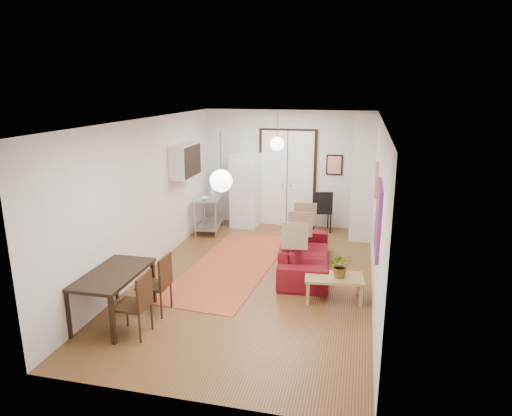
% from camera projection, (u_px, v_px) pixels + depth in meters
% --- Properties ---
extents(floor, '(7.00, 7.00, 0.00)m').
position_uv_depth(floor, '(256.00, 278.00, 8.49)').
color(floor, brown).
rests_on(floor, ground).
extents(ceiling, '(4.20, 7.00, 0.02)m').
position_uv_depth(ceiling, '(256.00, 120.00, 7.74)').
color(ceiling, white).
rests_on(ceiling, wall_back).
extents(wall_back, '(4.20, 0.02, 2.90)m').
position_uv_depth(wall_back, '(288.00, 169.00, 11.41)').
color(wall_back, silver).
rests_on(wall_back, floor).
extents(wall_front, '(4.20, 0.02, 2.90)m').
position_uv_depth(wall_front, '(180.00, 283.00, 4.83)').
color(wall_front, silver).
rests_on(wall_front, floor).
extents(wall_left, '(0.02, 7.00, 2.90)m').
position_uv_depth(wall_left, '(147.00, 196.00, 8.58)').
color(wall_left, silver).
rests_on(wall_left, floor).
extents(wall_right, '(0.02, 7.00, 2.90)m').
position_uv_depth(wall_right, '(377.00, 210.00, 7.65)').
color(wall_right, silver).
rests_on(wall_right, floor).
extents(double_doors, '(1.44, 0.06, 2.50)m').
position_uv_depth(double_doors, '(287.00, 179.00, 11.43)').
color(double_doors, white).
rests_on(double_doors, wall_back).
extents(stub_partition, '(0.50, 0.10, 2.90)m').
position_uv_depth(stub_partition, '(363.00, 180.00, 10.10)').
color(stub_partition, silver).
rests_on(stub_partition, floor).
extents(wall_cabinet, '(0.35, 1.00, 0.70)m').
position_uv_depth(wall_cabinet, '(185.00, 161.00, 9.83)').
color(wall_cabinet, silver).
rests_on(wall_cabinet, wall_left).
extents(painting_popart, '(0.05, 1.00, 1.00)m').
position_uv_depth(painting_popart, '(378.00, 219.00, 6.43)').
color(painting_popart, red).
rests_on(painting_popart, wall_right).
extents(painting_abstract, '(0.05, 0.50, 0.60)m').
position_uv_depth(painting_abstract, '(376.00, 180.00, 8.32)').
color(painting_abstract, beige).
rests_on(painting_abstract, wall_right).
extents(poster_back, '(0.40, 0.03, 0.50)m').
position_uv_depth(poster_back, '(334.00, 165.00, 11.08)').
color(poster_back, red).
rests_on(poster_back, wall_back).
extents(print_left, '(0.03, 0.44, 0.54)m').
position_uv_depth(print_left, '(187.00, 155.00, 10.32)').
color(print_left, '#A06B42').
rests_on(print_left, wall_left).
extents(pendant_back, '(0.30, 0.30, 0.80)m').
position_uv_depth(pendant_back, '(277.00, 144.00, 9.79)').
color(pendant_back, white).
rests_on(pendant_back, ceiling).
extents(pendant_front, '(0.30, 0.30, 0.80)m').
position_uv_depth(pendant_front, '(221.00, 181.00, 6.03)').
color(pendant_front, white).
rests_on(pendant_front, ceiling).
extents(kilim_rug, '(1.79, 4.08, 0.01)m').
position_uv_depth(kilim_rug, '(233.00, 265.00, 9.09)').
color(kilim_rug, '#BA482E').
rests_on(kilim_rug, floor).
extents(sofa, '(1.09, 2.36, 0.67)m').
position_uv_depth(sofa, '(305.00, 254.00, 8.77)').
color(sofa, maroon).
rests_on(sofa, floor).
extents(coffee_table, '(1.01, 0.63, 0.42)m').
position_uv_depth(coffee_table, '(334.00, 280.00, 7.53)').
color(coffee_table, '#A8894F').
rests_on(coffee_table, floor).
extents(potted_plant, '(0.36, 0.41, 0.41)m').
position_uv_depth(potted_plant, '(341.00, 265.00, 7.44)').
color(potted_plant, '#3C6F32').
rests_on(potted_plant, coffee_table).
extents(kitchen_counter, '(0.72, 1.21, 0.88)m').
position_uv_depth(kitchen_counter, '(209.00, 209.00, 11.10)').
color(kitchen_counter, silver).
rests_on(kitchen_counter, floor).
extents(bowl, '(0.25, 0.25, 0.05)m').
position_uv_depth(bowl, '(205.00, 198.00, 10.72)').
color(bowl, silver).
rests_on(bowl, kitchen_counter).
extents(soap_bottle, '(0.10, 0.10, 0.18)m').
position_uv_depth(soap_bottle, '(212.00, 191.00, 11.22)').
color(soap_bottle, teal).
rests_on(soap_bottle, kitchen_counter).
extents(fridge, '(0.70, 0.70, 1.84)m').
position_uv_depth(fridge, '(246.00, 190.00, 11.43)').
color(fridge, white).
rests_on(fridge, floor).
extents(dining_table, '(0.80, 1.39, 0.77)m').
position_uv_depth(dining_table, '(112.00, 278.00, 6.84)').
color(dining_table, black).
rests_on(dining_table, floor).
extents(dining_chair_near, '(0.46, 0.65, 0.95)m').
position_uv_depth(dining_chair_near, '(156.00, 277.00, 7.18)').
color(dining_chair_near, '#392412').
rests_on(dining_chair_near, floor).
extents(dining_chair_far, '(0.46, 0.65, 0.95)m').
position_uv_depth(dining_chair_far, '(135.00, 296.00, 6.52)').
color(dining_chair_far, '#392412').
rests_on(dining_chair_far, floor).
extents(black_side_chair, '(0.56, 0.57, 1.03)m').
position_uv_depth(black_side_chair, '(322.00, 206.00, 11.19)').
color(black_side_chair, black).
rests_on(black_side_chair, floor).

